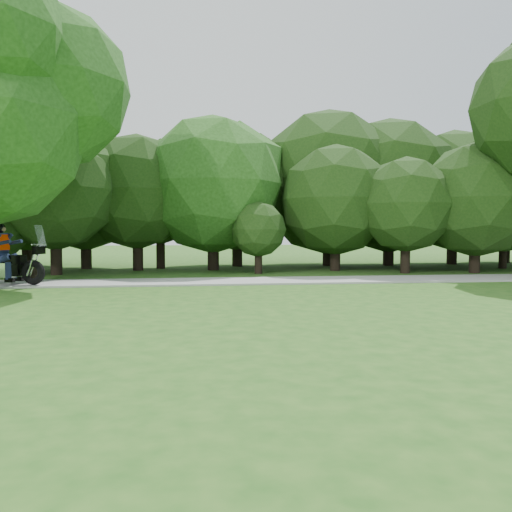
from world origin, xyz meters
name	(u,v)px	position (x,y,z in m)	size (l,w,h in m)	color
ground	(419,323)	(0.00, 0.00, 0.00)	(100.00, 100.00, 0.00)	#225117
walkway	(317,280)	(0.00, 8.00, 0.03)	(60.00, 2.20, 0.06)	gray
tree_line	(293,192)	(0.44, 14.41, 3.59)	(39.60, 11.46, 7.77)	black
touring_motorcycle	(5,262)	(-10.24, 7.67, 0.77)	(2.47, 1.39, 1.94)	black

